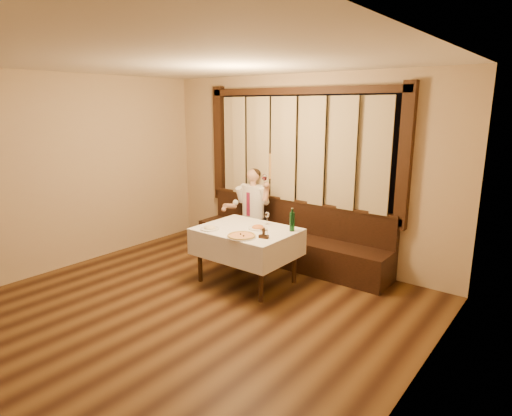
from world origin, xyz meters
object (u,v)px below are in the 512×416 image
Objects in this scene: banquette at (289,242)px; cruet_caddy at (264,234)px; pasta_cream at (210,227)px; dining_table at (247,236)px; green_bottle at (292,221)px; pasta_red at (258,226)px; seated_man at (251,205)px; pizza at (241,236)px.

banquette is 1.37m from cruet_caddy.
pasta_cream is at bearing 174.78° from cruet_caddy.
dining_table is 5.12× the size of pasta_cream.
green_bottle reaches higher than pasta_cream.
pasta_cream is 1.92× the size of cruet_caddy.
pasta_red is 0.19× the size of seated_man.
dining_table is 0.49m from cruet_caddy.
dining_table is at bearing -152.21° from green_bottle.
cruet_caddy is (0.31, -0.28, 0.01)m from pasta_red.
seated_man is at bearing 119.51° from cruet_caddy.
pasta_red is at bearing -82.86° from banquette.
banquette reaches higher than pasta_cream.
banquette is at bearing 90.00° from dining_table.
seated_man is (-1.10, 1.12, 0.00)m from cruet_caddy.
pasta_cream is 1.08m from green_bottle.
green_bottle is 1.38m from seated_man.
seated_man is (-0.86, 1.27, 0.03)m from pizza.
green_bottle is at bearing 60.44° from pizza.
dining_table is at bearing 141.04° from cruet_caddy.
pasta_red is 1.16m from seated_man.
pasta_red is at bearing 99.09° from pizza.
banquette is 8.71× the size of pizza.
green_bottle is (0.41, 0.19, 0.09)m from pasta_red.
cruet_caddy is at bearing 30.93° from pizza.
pasta_cream is at bearing -146.09° from green_bottle.
dining_table is 3.46× the size of pizza.
pasta_cream reaches higher than dining_table.
cruet_caddy reaches higher than pasta_cream.
pizza is 0.71m from green_bottle.
green_bottle is 0.49m from cruet_caddy.
pasta_cream is 0.80m from cruet_caddy.
banquette is 2.52× the size of dining_table.
seated_man reaches higher than pasta_red.
green_bottle reaches higher than pizza.
green_bottle is (0.35, 0.61, 0.11)m from pizza.
pasta_red is at bearing 37.90° from dining_table.
dining_table is 4.13× the size of green_bottle.
pasta_cream is 1.30m from seated_man.
cruet_caddy is (0.24, 0.14, 0.03)m from pizza.
dining_table is at bearing -90.00° from banquette.
banquette reaches higher than pizza.
green_bottle reaches higher than banquette.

